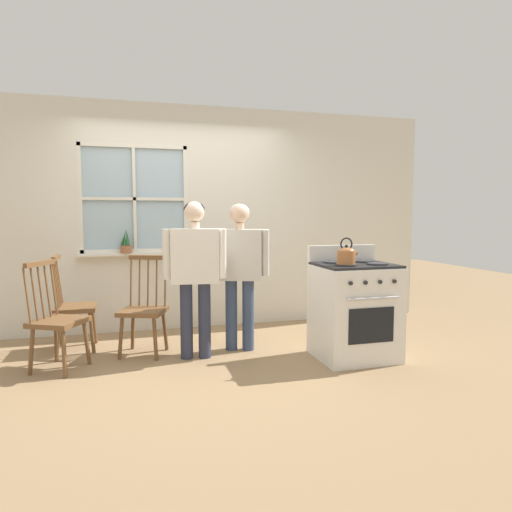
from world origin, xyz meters
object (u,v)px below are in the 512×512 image
(chair_by_window, at_px, (144,310))
(kettle, at_px, (346,255))
(chair_near_wall, at_px, (73,307))
(potted_plant, at_px, (126,245))
(stove, at_px, (354,310))
(chair_center_cluster, at_px, (57,321))
(person_teen_center, at_px, (240,262))
(person_elderly_left, at_px, (195,264))

(chair_by_window, relative_size, kettle, 3.98)
(chair_near_wall, distance_m, potted_plant, 0.97)
(stove, bearing_deg, chair_center_cluster, 171.29)
(stove, bearing_deg, person_teen_center, 151.11)
(chair_near_wall, distance_m, stove, 2.85)
(person_teen_center, xyz_separation_m, kettle, (0.84, -0.69, 0.11))
(chair_center_cluster, xyz_separation_m, potted_plant, (0.61, 1.16, 0.59))
(chair_by_window, distance_m, potted_plant, 1.09)
(chair_center_cluster, height_order, potted_plant, potted_plant)
(chair_by_window, bearing_deg, stove, 2.00)
(chair_near_wall, bearing_deg, chair_center_cluster, 172.53)
(chair_center_cluster, bearing_deg, person_elderly_left, -62.46)
(chair_center_cluster, xyz_separation_m, person_elderly_left, (1.25, -0.01, 0.48))
(potted_plant, bearing_deg, kettle, -41.10)
(chair_near_wall, bearing_deg, kettle, -115.25)
(stove, distance_m, potted_plant, 2.70)
(chair_center_cluster, height_order, person_elderly_left, person_elderly_left)
(chair_near_wall, xyz_separation_m, kettle, (2.49, -1.16, 0.58))
(kettle, bearing_deg, chair_by_window, 155.76)
(kettle, bearing_deg, stove, 38.81)
(chair_near_wall, xyz_separation_m, person_elderly_left, (1.17, -0.61, 0.48))
(chair_by_window, relative_size, potted_plant, 3.45)
(chair_near_wall, bearing_deg, person_teen_center, -106.27)
(stove, bearing_deg, chair_by_window, 160.93)
(person_elderly_left, distance_m, potted_plant, 1.33)
(person_elderly_left, xyz_separation_m, stove, (1.48, -0.41, -0.45))
(chair_center_cluster, bearing_deg, potted_plant, -0.08)
(chair_by_window, relative_size, chair_near_wall, 1.00)
(potted_plant, bearing_deg, chair_center_cluster, -117.88)
(kettle, distance_m, potted_plant, 2.60)
(chair_near_wall, relative_size, stove, 0.91)
(potted_plant, bearing_deg, stove, -36.62)
(stove, bearing_deg, potted_plant, 143.38)
(person_teen_center, distance_m, stove, 1.23)
(chair_near_wall, bearing_deg, stove, -111.46)
(chair_by_window, distance_m, stove, 2.08)
(person_teen_center, bearing_deg, kettle, -21.40)
(chair_by_window, distance_m, chair_center_cluster, 0.81)
(person_teen_center, height_order, stove, person_teen_center)
(chair_by_window, xyz_separation_m, potted_plant, (-0.16, 0.90, 0.59))
(chair_near_wall, height_order, person_teen_center, person_teen_center)
(chair_center_cluster, relative_size, potted_plant, 3.45)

